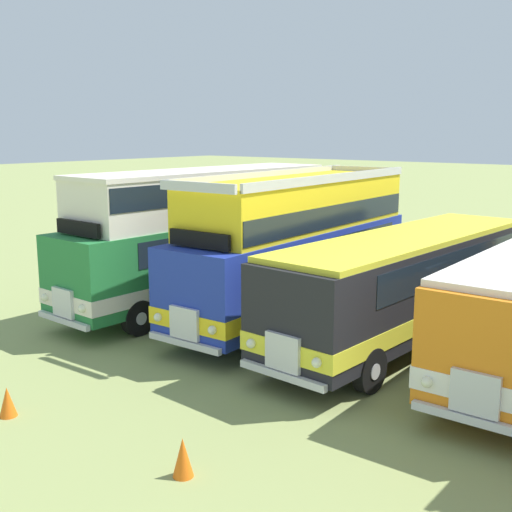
% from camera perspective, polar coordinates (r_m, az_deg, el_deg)
% --- Properties ---
extents(ground_plane, '(200.00, 200.00, 0.00)m').
position_cam_1_polar(ground_plane, '(18.05, 12.74, -7.66)').
color(ground_plane, '#8C9956').
extents(bus_first_in_row, '(2.85, 10.91, 4.49)m').
position_cam_1_polar(bus_first_in_row, '(21.39, -4.64, 2.32)').
color(bus_first_in_row, '#237538').
rests_on(bus_first_in_row, ground).
extents(bus_second_in_row, '(2.94, 10.12, 4.52)m').
position_cam_1_polar(bus_second_in_row, '(19.41, 3.74, 1.09)').
color(bus_second_in_row, '#1E339E').
rests_on(bus_second_in_row, ground).
extents(bus_third_in_row, '(3.06, 10.90, 2.99)m').
position_cam_1_polar(bus_third_in_row, '(17.86, 13.46, -2.04)').
color(bus_third_in_row, black).
rests_on(bus_third_in_row, ground).
extents(cone_near_end, '(0.36, 0.36, 0.69)m').
position_cam_1_polar(cone_near_end, '(11.26, -6.56, -17.46)').
color(cone_near_end, orange).
rests_on(cone_near_end, ground).
extents(cone_mid_row, '(0.36, 0.36, 0.62)m').
position_cam_1_polar(cone_mid_row, '(14.22, -21.36, -12.06)').
color(cone_mid_row, orange).
rests_on(cone_mid_row, ground).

